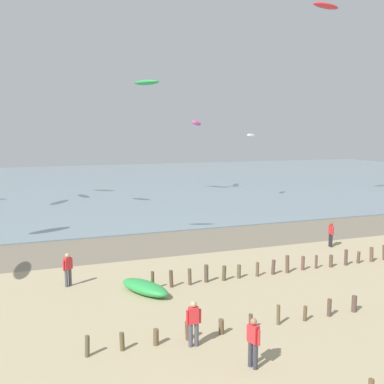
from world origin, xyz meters
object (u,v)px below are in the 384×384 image
Objects in this scene: person_by_waterline at (194,322)px; person_left_flank at (253,341)px; kite_aloft_0 at (147,82)px; kite_aloft_10 at (251,135)px; person_nearest_camera at (68,269)px; kite_aloft_9 at (326,6)px; person_right_flank at (331,233)px; kite_aloft_3 at (197,123)px; grounded_kite at (145,287)px.

person_by_waterline and person_left_flank have the same top height.
kite_aloft_0 is 1.65× the size of kite_aloft_10.
person_nearest_camera is 32.29m from kite_aloft_0.
kite_aloft_9 is (22.42, 27.51, 19.60)m from person_left_flank.
kite_aloft_10 is (-5.76, 4.88, -13.20)m from kite_aloft_9.
person_right_flank is (17.27, 1.89, 0.00)m from person_nearest_camera.
person_nearest_camera is 36.81m from kite_aloft_3.
kite_aloft_3 is 19.99m from kite_aloft_9.
kite_aloft_9 reaches higher than kite_aloft_0.
kite_aloft_0 is 1.00× the size of kite_aloft_9.
kite_aloft_0 is (7.76, 29.96, 12.99)m from grounded_kite.
person_left_flank is at bearing -160.68° from kite_aloft_10.
kite_aloft_9 is at bearing -114.88° from kite_aloft_3.
person_left_flank is 40.13m from kite_aloft_0.
kite_aloft_9 reaches higher than grounded_kite.
person_by_waterline is 0.51× the size of kite_aloft_3.
person_left_flank reaches higher than grounded_kite.
person_nearest_camera is 11.26m from person_left_flank.
kite_aloft_10 reaches higher than person_left_flank.
kite_aloft_10 is (16.66, 32.39, 6.40)m from person_left_flank.
kite_aloft_10 is at bearing 27.74° from kite_aloft_0.
kite_aloft_9 reaches higher than person_right_flank.
kite_aloft_9 is at bearing 50.82° from person_left_flank.
kite_aloft_9 is (16.42, -10.19, 7.23)m from kite_aloft_0.
person_nearest_camera is at bearing -159.34° from kite_aloft_9.
person_left_flank is 36.98m from kite_aloft_10.
person_by_waterline is 42.29m from kite_aloft_3.
person_right_flank is 30.07m from kite_aloft_3.
person_nearest_camera and person_right_flank have the same top height.
person_nearest_camera is 0.81× the size of kite_aloft_10.
kite_aloft_9 reaches higher than person_left_flank.
grounded_kite is 0.86× the size of kite_aloft_0.
person_by_waterline is 1.00× the size of person_right_flank.
kite_aloft_10 reaches higher than person_nearest_camera.
person_left_flank is at bearing -62.91° from person_nearest_camera.
grounded_kite is 33.56m from kite_aloft_0.
kite_aloft_9 reaches higher than person_nearest_camera.
kite_aloft_10 is (21.79, 22.36, 6.40)m from person_nearest_camera.
person_left_flank is at bearing -140.92° from kite_aloft_9.
person_right_flank is 0.81× the size of kite_aloft_10.
person_by_waterline is 2.43m from person_left_flank.
kite_aloft_9 is (23.76, 25.49, 19.60)m from person_by_waterline.
kite_aloft_10 is (18.41, 24.65, 7.02)m from grounded_kite.
person_left_flank is 43.73m from kite_aloft_3.
person_nearest_camera is 17.38m from person_right_flank.
grounded_kite is 0.86× the size of kite_aloft_9.
person_right_flank is 21.92m from kite_aloft_10.
kite_aloft_10 is at bearing 114.55° from grounded_kite.
kite_aloft_0 is 13.32m from kite_aloft_10.
kite_aloft_3 reaches higher than grounded_kite.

